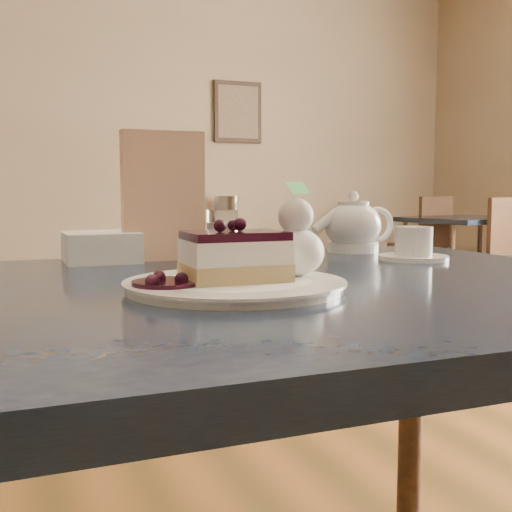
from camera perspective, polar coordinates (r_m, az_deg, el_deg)
name	(u,v)px	position (r m, az deg, el deg)	size (l,w,h in m)	color
main_table	(222,345)	(0.86, -3.06, -7.93)	(1.24, 0.83, 0.77)	#1B2536
dessert_plate	(235,286)	(0.80, -1.89, -2.67)	(0.27, 0.27, 0.01)	white
cheesecake_slice	(235,257)	(0.79, -1.90, -0.06)	(0.12, 0.09, 0.06)	tan
whipped_cream	(296,252)	(0.83, 3.53, 0.35)	(0.07, 0.07, 0.07)	white
berry_sauce	(167,283)	(0.76, -7.96, -2.40)	(0.08, 0.08, 0.01)	black
tea_set	(364,231)	(1.28, 9.58, 2.23)	(0.19, 0.29, 0.11)	white
menu_card	(163,196)	(1.15, -8.24, 5.29)	(0.14, 0.03, 0.23)	beige
sugar_shaker	(222,226)	(1.19, -3.03, 2.69)	(0.06, 0.06, 0.11)	white
napkin_stack	(101,247)	(1.14, -13.60, 0.78)	(0.12, 0.12, 0.05)	white
bg_table_far_right	(465,295)	(5.40, 18.12, -3.28)	(1.03, 1.66, 1.10)	#1B2536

